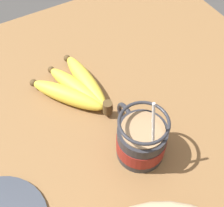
{
  "coord_description": "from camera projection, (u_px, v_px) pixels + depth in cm",
  "views": [
    {
      "loc": [
        -29.15,
        17.14,
        57.24
      ],
      "look_at": [
        3.55,
        -1.49,
        8.25
      ],
      "focal_mm": 50.0,
      "sensor_mm": 36.0,
      "label": 1
    }
  ],
  "objects": [
    {
      "name": "banana_bunch",
      "position": [
        76.0,
        88.0,
        0.68
      ],
      "size": [
        19.82,
        13.88,
        4.12
      ],
      "color": "#4C381E",
      "rests_on": "table"
    },
    {
      "name": "table",
      "position": [
        114.0,
        137.0,
        0.65
      ],
      "size": [
        90.47,
        90.47,
        3.64
      ],
      "color": "brown",
      "rests_on": "ground"
    },
    {
      "name": "coffee_mug",
      "position": [
        141.0,
        140.0,
        0.57
      ],
      "size": [
        13.03,
        9.24,
        17.27
      ],
      "color": "#28282D",
      "rests_on": "table"
    }
  ]
}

